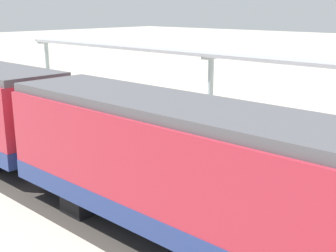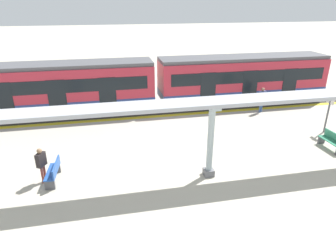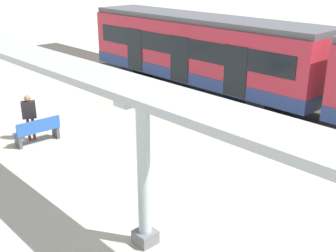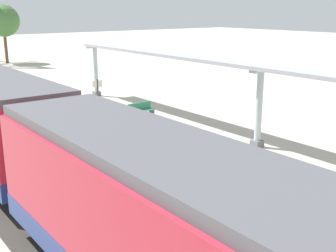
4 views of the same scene
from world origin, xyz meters
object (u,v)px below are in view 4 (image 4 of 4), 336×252
Objects in this scene: canopy_pillar_third at (96,71)px; bench_near_end at (141,110)px; passenger_waiting_near_edge at (41,119)px; canopy_pillar_second at (259,108)px; platform_info_sign at (98,96)px.

bench_near_end is (-1.15, -7.01, -1.26)m from canopy_pillar_third.
canopy_pillar_second is at bearing -41.39° from passenger_waiting_near_edge.
platform_info_sign is (-1.97, 1.09, 0.89)m from bench_near_end.
passenger_waiting_near_edge is (-3.94, -2.03, -0.23)m from platform_info_sign.
canopy_pillar_third is 1.90× the size of passenger_waiting_near_edge.
passenger_waiting_near_edge is (-7.06, -7.95, -0.60)m from canopy_pillar_third.
platform_info_sign reaches higher than bench_near_end.
canopy_pillar_second is 2.22× the size of bench_near_end.
bench_near_end is 0.86× the size of passenger_waiting_near_edge.
canopy_pillar_second is at bearing -69.31° from platform_info_sign.
passenger_waiting_near_edge is at bearing -170.98° from bench_near_end.
canopy_pillar_second is 1.90× the size of passenger_waiting_near_edge.
canopy_pillar_third is 1.52× the size of platform_info_sign.
passenger_waiting_near_edge reaches higher than bench_near_end.
canopy_pillar_second reaches higher than platform_info_sign.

